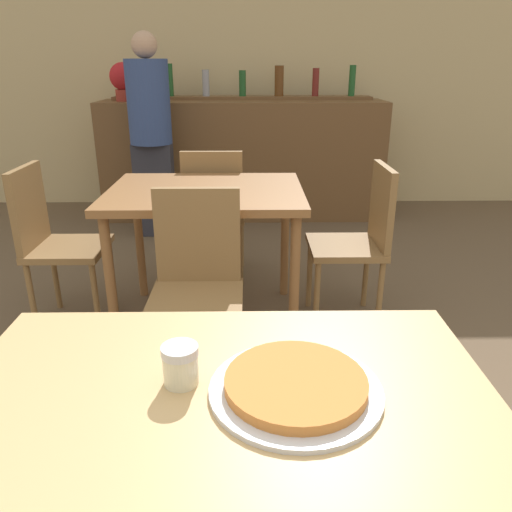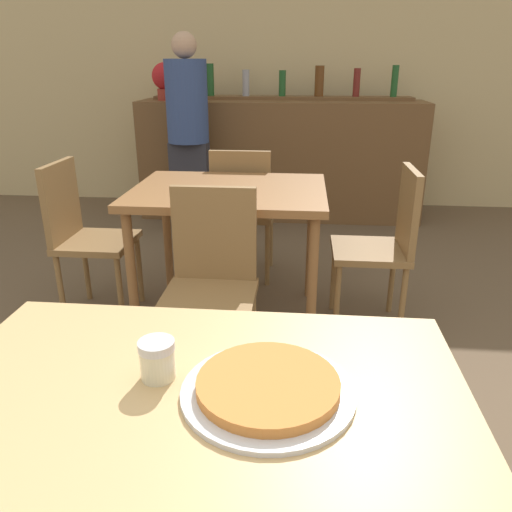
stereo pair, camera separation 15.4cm
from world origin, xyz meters
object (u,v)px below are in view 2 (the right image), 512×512
at_px(pizza_tray, 268,386).
at_px(chair_far_side_back, 242,206).
at_px(cheese_shaker, 157,359).
at_px(potted_plant, 165,79).
at_px(chair_far_side_front, 212,275).
at_px(person_standing, 188,130).
at_px(chair_far_side_left, 82,230).
at_px(chair_far_side_right, 386,239).

bearing_deg(pizza_tray, chair_far_side_back, 98.25).
distance_m(cheese_shaker, potted_plant, 3.91).
distance_m(chair_far_side_front, person_standing, 2.26).
relative_size(chair_far_side_left, cheese_shaker, 9.75).
relative_size(chair_far_side_back, potted_plant, 2.73).
bearing_deg(chair_far_side_left, chair_far_side_right, -90.00).
distance_m(chair_far_side_right, cheese_shaker, 1.84).
distance_m(cheese_shaker, person_standing, 3.30).
bearing_deg(chair_far_side_left, pizza_tray, -145.28).
bearing_deg(chair_far_side_right, chair_far_side_front, -55.70).
bearing_deg(potted_plant, chair_far_side_right, -50.83).
distance_m(chair_far_side_left, person_standing, 1.64).
bearing_deg(potted_plant, chair_far_side_front, -71.92).
bearing_deg(potted_plant, pizza_tray, -72.41).
bearing_deg(chair_far_side_front, chair_far_side_left, 145.70).
bearing_deg(chair_far_side_back, chair_far_side_left, 34.30).
bearing_deg(pizza_tray, person_standing, 105.33).
bearing_deg(chair_far_side_front, pizza_tray, -73.60).
height_order(chair_far_side_right, pizza_tray, chair_far_side_right).
bearing_deg(chair_far_side_left, chair_far_side_front, -124.30).
xyz_separation_m(chair_far_side_right, potted_plant, (-1.72, 2.11, 0.74)).
xyz_separation_m(chair_far_side_left, potted_plant, (-0.03, 2.11, 0.74)).
relative_size(chair_far_side_right, potted_plant, 2.73).
height_order(chair_far_side_front, chair_far_side_right, same).
relative_size(chair_far_side_front, chair_far_side_left, 1.00).
relative_size(chair_far_side_back, cheese_shaker, 9.75).
height_order(person_standing, potted_plant, person_standing).
distance_m(chair_far_side_back, chair_far_side_left, 1.02).
relative_size(chair_far_side_front, chair_far_side_back, 1.00).
relative_size(chair_far_side_right, cheese_shaker, 9.75).
bearing_deg(cheese_shaker, potted_plant, 104.25).
bearing_deg(person_standing, chair_far_side_front, -75.22).
relative_size(chair_far_side_front, pizza_tray, 2.41).
bearing_deg(chair_far_side_back, cheese_shaker, 92.04).
bearing_deg(pizza_tray, cheese_shaker, 172.24).
bearing_deg(chair_far_side_front, cheese_shaker, -85.79).
xyz_separation_m(chair_far_side_front, chair_far_side_right, (0.84, 0.57, 0.00)).
bearing_deg(chair_far_side_right, chair_far_side_back, -124.30).
bearing_deg(person_standing, chair_far_side_back, -60.52).
distance_m(chair_far_side_left, pizza_tray, 2.07).
xyz_separation_m(chair_far_side_left, cheese_shaker, (0.92, -1.65, 0.27)).
height_order(chair_far_side_back, potted_plant, potted_plant).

